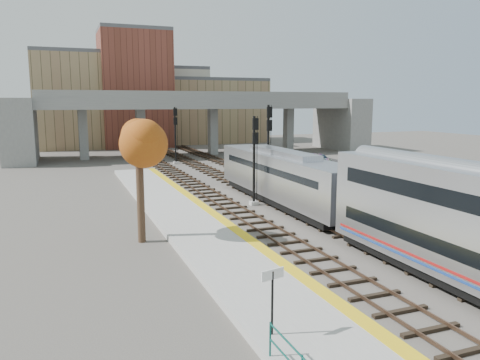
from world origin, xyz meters
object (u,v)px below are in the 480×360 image
object	(u,v)px
tree	(138,134)
car_c	(320,159)
signal_mast_near	(254,162)
car_a	(309,164)
car_b	(301,160)
locomotive	(282,176)
signal_mast_far	(175,136)
signal_mast_mid	(268,146)

from	to	relation	value
tree	car_c	distance (m)	38.78
signal_mast_near	car_c	bearing A→B (deg)	48.31
tree	car_a	distance (m)	32.96
car_b	car_c	xyz separation A→B (m)	(2.79, -0.17, 0.02)
car_b	car_c	distance (m)	2.80
car_c	locomotive	bearing A→B (deg)	-129.42
signal_mast_near	car_c	distance (m)	26.90
signal_mast_far	car_a	xyz separation A→B (m)	(13.68, -10.64, -3.04)
signal_mast_far	tree	size ratio (longest dim) A/B	0.88
tree	signal_mast_far	bearing A→B (deg)	73.45
tree	car_b	xyz separation A→B (m)	(24.83, 26.81, -5.60)
locomotive	signal_mast_far	xyz separation A→B (m)	(-2.10, 27.00, 1.43)
locomotive	tree	world-z (taller)	tree
tree	car_b	world-z (taller)	tree
car_a	car_b	bearing A→B (deg)	95.98
signal_mast_near	car_a	xyz separation A→B (m)	(13.68, 15.77, -2.75)
signal_mast_far	signal_mast_near	bearing A→B (deg)	-90.00
car_a	car_c	distance (m)	5.88
locomotive	car_c	world-z (taller)	locomotive
signal_mast_mid	car_a	world-z (taller)	signal_mast_mid
car_b	signal_mast_far	bearing A→B (deg)	128.56
car_c	signal_mast_mid	bearing A→B (deg)	-137.37
signal_mast_mid	car_a	xyz separation A→B (m)	(9.58, 9.35, -3.29)
car_b	signal_mast_mid	bearing A→B (deg)	-157.24
car_a	car_c	size ratio (longest dim) A/B	0.90
signal_mast_far	tree	xyz separation A→B (m)	(-9.83, -33.07, 2.51)
car_b	car_c	size ratio (longest dim) A/B	0.85
car_a	car_b	distance (m)	4.57
locomotive	car_a	bearing A→B (deg)	54.72
signal_mast_far	car_c	size ratio (longest dim) A/B	1.80
locomotive	car_a	world-z (taller)	locomotive
signal_mast_far	car_a	world-z (taller)	signal_mast_far
signal_mast_mid	tree	distance (m)	19.24
car_b	locomotive	bearing A→B (deg)	-150.67
signal_mast_mid	car_b	world-z (taller)	signal_mast_mid
signal_mast_far	car_c	distance (m)	19.17
locomotive	car_b	bearing A→B (deg)	58.12
signal_mast_far	car_b	world-z (taller)	signal_mast_far
signal_mast_far	car_a	size ratio (longest dim) A/B	1.99
tree	car_b	bearing A→B (deg)	47.20
signal_mast_near	tree	bearing A→B (deg)	-145.85
signal_mast_mid	car_c	world-z (taller)	signal_mast_mid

